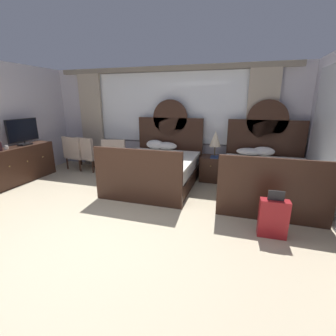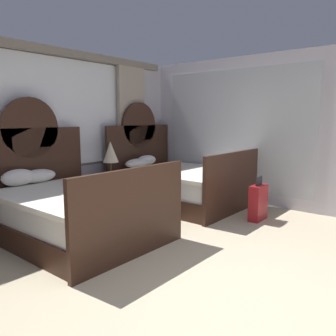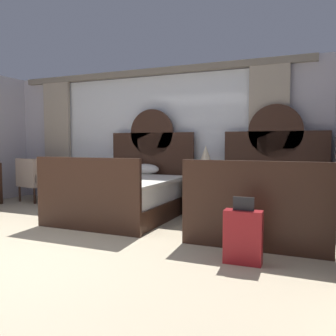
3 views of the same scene
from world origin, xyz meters
The scene contains 11 objects.
ground_plane centered at (0.00, 0.00, 0.00)m, with size 24.00×24.00×0.00m, color #BCAD8E.
wall_back_window centered at (0.00, 3.70, 1.44)m, with size 6.61×0.22×2.70m.
bed_near_window centered at (0.10, 2.50, 0.39)m, with size 1.71×2.17×1.89m.
bed_near_mirror centered at (2.40, 2.49, 0.38)m, with size 1.71×2.17×1.89m.
nightstand_between_beds centered at (1.25, 3.13, 0.29)m, with size 0.51×0.54×0.59m.
table_lamp_on_nightstand centered at (1.31, 3.12, 1.01)m, with size 0.27×0.27×0.61m.
book_on_nightstand centered at (1.32, 3.03, 0.60)m, with size 0.18×0.26×0.03m.
armchair_by_window_left centered at (-1.25, 3.03, 0.48)m, with size 0.72×0.72×0.92m.
armchair_by_window_centre centered at (-2.05, 3.03, 0.48)m, with size 0.72×0.72×0.92m.
armchair_by_window_right centered at (-2.46, 3.03, 0.48)m, with size 0.70×0.70×0.92m.
suitcase_on_floor centered at (2.38, 0.92, 0.28)m, with size 0.39×0.18×0.69m.
Camera 3 is at (3.05, -2.62, 1.24)m, focal length 37.38 mm.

